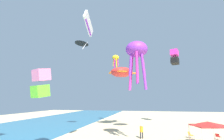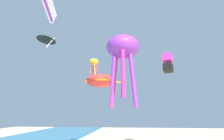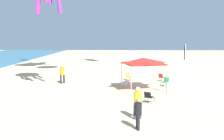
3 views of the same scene
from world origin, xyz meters
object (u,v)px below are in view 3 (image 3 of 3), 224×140
at_px(folding_chair_right_of_tent, 149,96).
at_px(person_near_umbrella, 138,100).
at_px(banner_flag, 185,66).
at_px(person_far_stroller, 138,111).
at_px(folding_chair_left_of_tent, 165,81).
at_px(cooler_box, 126,84).
at_px(canopy_tent, 143,61).
at_px(person_watching_sky, 62,72).
at_px(folding_chair_near_cooler, 161,77).
at_px(folding_chair_facing_ocean, 129,76).

bearing_deg(folding_chair_right_of_tent, person_near_umbrella, 106.45).
height_order(banner_flag, person_far_stroller, banner_flag).
height_order(folding_chair_left_of_tent, cooler_box, folding_chair_left_of_tent).
distance_m(canopy_tent, person_watching_sky, 8.15).
distance_m(folding_chair_near_cooler, person_near_umbrella, 12.26).
xyz_separation_m(folding_chair_right_of_tent, person_far_stroller, (-4.95, 1.14, 0.45)).
bearing_deg(banner_flag, folding_chair_left_of_tent, 7.46).
bearing_deg(folding_chair_facing_ocean, banner_flag, -112.32).
distance_m(folding_chair_facing_ocean, person_near_umbrella, 12.24).
relative_size(folding_chair_facing_ocean, person_watching_sky, 0.45).
height_order(folding_chair_right_of_tent, person_far_stroller, person_far_stroller).
xyz_separation_m(banner_flag, person_watching_sky, (5.49, 10.29, -1.33)).
bearing_deg(person_watching_sky, folding_chair_near_cooler, -29.16).
distance_m(person_far_stroller, person_near_umbrella, 1.60).
xyz_separation_m(folding_chair_left_of_tent, folding_chair_facing_ocean, (2.94, 3.20, 0.00)).
xyz_separation_m(folding_chair_right_of_tent, folding_chair_near_cooler, (8.43, -2.33, 0.00)).
xyz_separation_m(folding_chair_right_of_tent, person_near_umbrella, (-3.35, 1.03, 0.59)).
bearing_deg(folding_chair_near_cooler, canopy_tent, 104.18).
bearing_deg(folding_chair_right_of_tent, folding_chair_near_cooler, -71.95).
relative_size(folding_chair_right_of_tent, person_near_umbrella, 0.45).
relative_size(folding_chair_left_of_tent, person_far_stroller, 0.52).
bearing_deg(person_watching_sky, person_near_umbrella, -94.93).
xyz_separation_m(person_far_stroller, person_near_umbrella, (1.59, -0.11, 0.14)).
height_order(folding_chair_right_of_tent, cooler_box, folding_chair_right_of_tent).
relative_size(folding_chair_facing_ocean, person_far_stroller, 0.52).
height_order(canopy_tent, cooler_box, canopy_tent).
relative_size(cooler_box, banner_flag, 0.18).
relative_size(canopy_tent, person_watching_sky, 2.01).
bearing_deg(cooler_box, canopy_tent, -141.84).
xyz_separation_m(canopy_tent, folding_chair_facing_ocean, (4.50, 0.99, -2.00)).
xyz_separation_m(folding_chair_facing_ocean, person_near_umbrella, (-12.22, 0.08, 0.59)).
xyz_separation_m(canopy_tent, person_near_umbrella, (-7.72, 1.08, -1.41)).
distance_m(canopy_tent, folding_chair_left_of_tent, 3.36).
xyz_separation_m(folding_chair_near_cooler, person_far_stroller, (-13.37, 3.47, 0.45)).
bearing_deg(folding_chair_near_cooler, person_near_umbrella, 117.63).
distance_m(banner_flag, person_watching_sky, 11.74).
bearing_deg(person_near_umbrella, folding_chair_near_cooler, -129.09).
distance_m(folding_chair_left_of_tent, cooler_box, 3.62).
relative_size(folding_chair_near_cooler, person_watching_sky, 0.45).
height_order(folding_chair_left_of_tent, folding_chair_near_cooler, same).
bearing_deg(person_far_stroller, folding_chair_left_of_tent, 155.75).
bearing_deg(banner_flag, person_near_umbrella, 142.66).
relative_size(folding_chair_right_of_tent, folding_chair_left_of_tent, 1.00).
relative_size(folding_chair_left_of_tent, folding_chair_near_cooler, 1.00).
distance_m(canopy_tent, folding_chair_near_cooler, 5.06).
height_order(folding_chair_right_of_tent, folding_chair_facing_ocean, same).
relative_size(folding_chair_near_cooler, person_far_stroller, 0.52).
xyz_separation_m(folding_chair_right_of_tent, person_watching_sky, (7.18, 7.48, 0.60)).
xyz_separation_m(folding_chair_near_cooler, person_near_umbrella, (-11.78, 3.36, 0.59)).
bearing_deg(folding_chair_left_of_tent, folding_chair_near_cooler, 132.21).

